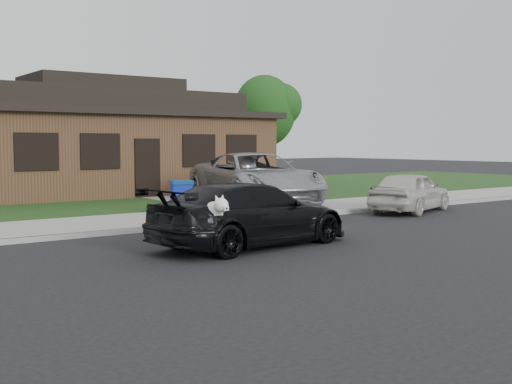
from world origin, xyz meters
TOP-DOWN VIEW (x-y plane):
  - ground at (0.00, 0.00)m, footprint 120.00×120.00m
  - sidewalk at (0.00, 5.00)m, footprint 60.00×3.00m
  - curb at (0.00, 3.50)m, footprint 60.00×0.12m
  - lawn at (0.00, 13.00)m, footprint 60.00×13.00m
  - driveway at (6.00, 10.00)m, footprint 4.50×13.00m
  - sedan at (0.97, 0.29)m, footprint 4.72×2.42m
  - minivan at (5.59, 6.48)m, footprint 3.96×6.45m
  - white_compact at (8.77, 2.77)m, footprint 3.95×2.57m
  - recycling_bin at (2.08, 5.10)m, footprint 0.74×0.74m
  - house at (4.00, 15.00)m, footprint 12.60×8.60m
  - tree_1 at (12.14, 14.40)m, footprint 3.15×3.00m

SIDE VIEW (x-z plane):
  - ground at x=0.00m, z-range 0.00..0.00m
  - sidewalk at x=0.00m, z-range 0.00..0.12m
  - curb at x=0.00m, z-range 0.00..0.12m
  - lawn at x=0.00m, z-range 0.00..0.13m
  - driveway at x=6.00m, z-range 0.00..0.14m
  - recycling_bin at x=2.08m, z-range 0.13..1.10m
  - white_compact at x=8.77m, z-range 0.00..1.25m
  - sedan at x=0.97m, z-range 0.00..1.32m
  - minivan at x=5.59m, z-range 0.14..1.81m
  - house at x=4.00m, z-range -0.19..4.46m
  - tree_1 at x=12.14m, z-range 1.09..6.34m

